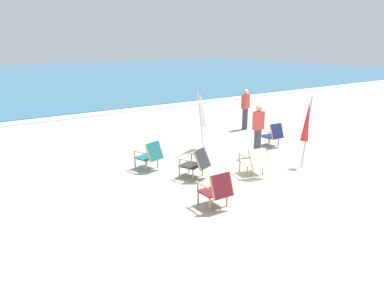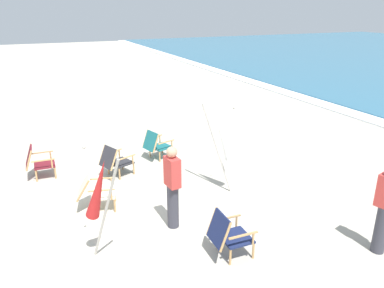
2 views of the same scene
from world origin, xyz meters
name	(u,v)px [view 1 (image 1 of 2)]	position (x,y,z in m)	size (l,w,h in m)	color
ground_plane	(235,174)	(0.00, 0.00, 0.00)	(80.00, 80.00, 0.00)	#B7AF9E
sea	(15,79)	(0.00, 30.64, 0.05)	(80.00, 40.00, 0.10)	#2D6684
surf_band	(96,114)	(0.00, 10.34, 0.03)	(80.00, 1.10, 0.06)	white
beach_chair_front_right	(217,189)	(-1.72, -1.33, 0.43)	(0.61, 0.69, 0.82)	maroon
beach_chair_back_left	(255,160)	(0.38, -0.33, 0.42)	(0.74, 0.89, 0.77)	beige
beach_chair_mid_center	(273,134)	(2.88, 1.39, 0.43)	(0.61, 0.69, 0.82)	#19234C
beach_chair_front_left	(196,162)	(-1.02, 0.41, 0.43)	(0.80, 0.89, 0.80)	#28282D
beach_chair_back_right	(150,155)	(-1.69, 1.71, 0.43)	(0.75, 0.83, 0.81)	#196066
umbrella_furled_white	(202,111)	(0.66, 2.46, 1.31)	(0.73, 0.61, 2.00)	#B7B2A8
umbrella_furled_red	(307,122)	(2.17, -0.52, 1.29)	(0.83, 0.52, 1.99)	#B7B2A8
person_near_chairs	(245,109)	(3.83, 3.81, 0.84)	(0.38, 0.29, 1.63)	#383842
person_by_waterline	(258,130)	(1.67, 0.89, 0.84)	(0.36, 0.23, 1.63)	#383842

